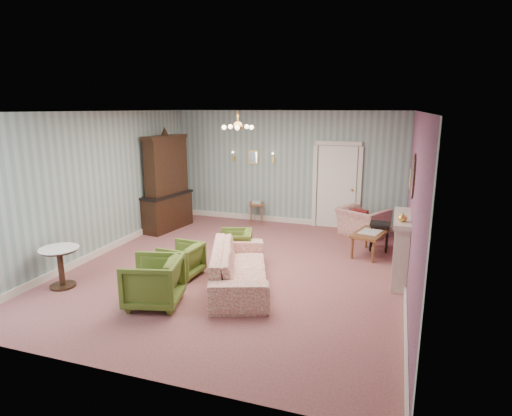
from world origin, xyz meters
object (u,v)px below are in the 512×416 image
(olive_chair_c, at_px, (235,243))
(wingback_chair, at_px, (363,217))
(coffee_table, at_px, (370,243))
(side_table_black, at_px, (379,236))
(sofa_chintz, at_px, (239,260))
(dresser, at_px, (166,180))
(olive_chair_b, at_px, (181,258))
(fireplace, at_px, (401,248))
(olive_chair_a, at_px, (153,279))
(pedestal_table, at_px, (61,267))

(olive_chair_c, height_order, wingback_chair, wingback_chair)
(coffee_table, xyz_separation_m, side_table_black, (0.17, 0.38, 0.05))
(sofa_chintz, distance_m, dresser, 4.07)
(wingback_chair, distance_m, coffee_table, 1.39)
(olive_chair_b, xyz_separation_m, fireplace, (3.72, 1.06, 0.25))
(wingback_chair, distance_m, fireplace, 2.66)
(olive_chair_a, distance_m, dresser, 4.37)
(side_table_black, bearing_deg, pedestal_table, -143.49)
(pedestal_table, bearing_deg, olive_chair_a, -2.92)
(dresser, xyz_separation_m, pedestal_table, (0.11, -3.73, -0.88))
(olive_chair_a, bearing_deg, coffee_table, 124.40)
(dresser, relative_size, coffee_table, 2.54)
(olive_chair_a, xyz_separation_m, wingback_chair, (2.73, 4.76, 0.03))
(wingback_chair, bearing_deg, fireplace, 138.75)
(olive_chair_c, xyz_separation_m, fireplace, (3.11, -0.05, 0.25))
(sofa_chintz, bearing_deg, pedestal_table, 89.75)
(pedestal_table, bearing_deg, coffee_table, 34.49)
(olive_chair_b, height_order, side_table_black, olive_chair_b)
(dresser, xyz_separation_m, coffee_table, (4.93, -0.42, -0.98))
(olive_chair_a, xyz_separation_m, coffee_table, (2.98, 3.40, -0.17))
(olive_chair_b, relative_size, side_table_black, 1.11)
(olive_chair_a, height_order, side_table_black, olive_chair_a)
(olive_chair_a, distance_m, wingback_chair, 5.48)
(fireplace, relative_size, coffee_table, 1.44)
(olive_chair_c, height_order, side_table_black, olive_chair_c)
(side_table_black, bearing_deg, olive_chair_c, -151.04)
(sofa_chintz, bearing_deg, dresser, 27.18)
(wingback_chair, distance_m, side_table_black, 1.07)
(sofa_chintz, height_order, side_table_black, sofa_chintz)
(dresser, height_order, coffee_table, dresser)
(sofa_chintz, height_order, dresser, dresser)
(wingback_chair, relative_size, dresser, 0.42)
(olive_chair_b, height_order, fireplace, fireplace)
(olive_chair_b, relative_size, pedestal_table, 0.96)
(olive_chair_a, height_order, sofa_chintz, sofa_chintz)
(fireplace, distance_m, pedestal_table, 5.82)
(olive_chair_a, height_order, dresser, dresser)
(olive_chair_c, bearing_deg, wingback_chair, 120.86)
(dresser, distance_m, pedestal_table, 3.84)
(sofa_chintz, distance_m, pedestal_table, 3.00)
(pedestal_table, bearing_deg, olive_chair_b, 32.74)
(sofa_chintz, height_order, pedestal_table, sofa_chintz)
(wingback_chair, height_order, fireplace, fireplace)
(olive_chair_b, xyz_separation_m, side_table_black, (3.30, 2.61, -0.03))
(coffee_table, height_order, pedestal_table, pedestal_table)
(olive_chair_a, bearing_deg, pedestal_table, -107.29)
(olive_chair_b, height_order, wingback_chair, wingback_chair)
(sofa_chintz, relative_size, dresser, 0.94)
(olive_chair_b, bearing_deg, sofa_chintz, 90.78)
(dresser, distance_m, fireplace, 5.77)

